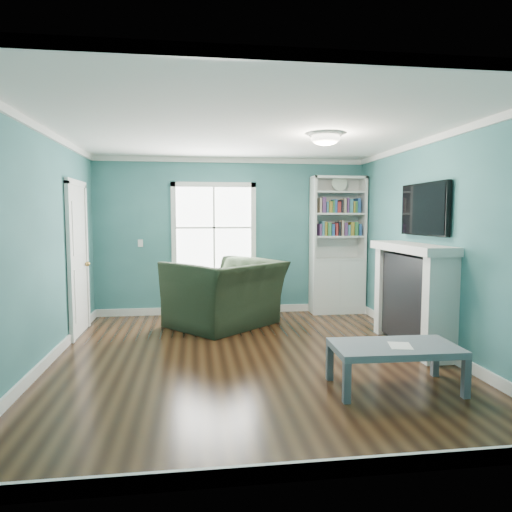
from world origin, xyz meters
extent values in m
plane|color=black|center=(0.00, 0.00, 0.00)|extent=(5.00, 5.00, 0.00)
plane|color=#316266|center=(0.00, 2.50, 1.30)|extent=(4.50, 0.00, 4.50)
plane|color=#316266|center=(0.00, -2.50, 1.30)|extent=(4.50, 0.00, 4.50)
plane|color=#316266|center=(-2.25, 0.00, 1.30)|extent=(0.00, 5.00, 5.00)
plane|color=#316266|center=(2.25, 0.00, 1.30)|extent=(0.00, 5.00, 5.00)
plane|color=white|center=(0.00, 0.00, 2.60)|extent=(5.00, 5.00, 0.00)
cube|color=white|center=(0.00, 2.48, 0.06)|extent=(4.50, 0.03, 0.12)
cube|color=white|center=(0.00, -2.48, 0.06)|extent=(4.50, 0.03, 0.12)
cube|color=white|center=(-2.23, 0.00, 0.06)|extent=(0.03, 5.00, 0.12)
cube|color=white|center=(2.23, 0.00, 0.06)|extent=(0.03, 5.00, 0.12)
cube|color=white|center=(0.00, 2.48, 2.56)|extent=(4.50, 0.04, 0.08)
cube|color=white|center=(0.00, -2.48, 2.56)|extent=(4.50, 0.04, 0.08)
cube|color=white|center=(-2.23, 0.00, 2.56)|extent=(0.04, 5.00, 0.08)
cube|color=white|center=(2.23, 0.00, 2.56)|extent=(0.04, 5.00, 0.08)
cube|color=white|center=(-0.30, 2.50, 1.45)|extent=(1.24, 0.01, 1.34)
cube|color=white|center=(-0.96, 2.48, 1.45)|extent=(0.08, 0.06, 1.50)
cube|color=white|center=(0.36, 2.48, 1.45)|extent=(0.08, 0.06, 1.50)
cube|color=white|center=(-0.30, 2.48, 0.74)|extent=(1.40, 0.06, 0.08)
cube|color=white|center=(-0.30, 2.48, 2.16)|extent=(1.40, 0.06, 0.08)
cube|color=white|center=(-0.30, 2.48, 1.45)|extent=(1.24, 0.03, 0.03)
cube|color=white|center=(-0.30, 2.48, 1.45)|extent=(0.03, 0.03, 1.34)
cube|color=silver|center=(1.77, 2.30, 0.45)|extent=(0.90, 0.35, 0.90)
cube|color=silver|center=(1.34, 2.30, 1.60)|extent=(0.04, 0.35, 1.40)
cube|color=silver|center=(2.20, 2.30, 1.60)|extent=(0.04, 0.35, 1.40)
cube|color=silver|center=(1.77, 2.46, 1.60)|extent=(0.90, 0.02, 1.40)
cube|color=silver|center=(1.77, 2.30, 2.28)|extent=(0.90, 0.35, 0.04)
cube|color=silver|center=(1.77, 2.30, 0.92)|extent=(0.84, 0.33, 0.03)
cube|color=silver|center=(1.77, 2.30, 1.30)|extent=(0.84, 0.33, 0.03)
cube|color=silver|center=(1.77, 2.30, 1.68)|extent=(0.84, 0.33, 0.03)
cube|color=silver|center=(1.77, 2.30, 2.04)|extent=(0.84, 0.33, 0.03)
cube|color=#593366|center=(1.77, 2.28, 1.43)|extent=(0.70, 0.25, 0.22)
cube|color=teal|center=(1.77, 2.28, 1.81)|extent=(0.70, 0.25, 0.22)
cylinder|color=beige|center=(1.77, 2.25, 2.19)|extent=(0.26, 0.06, 0.26)
cube|color=black|center=(2.09, 0.20, 0.60)|extent=(0.30, 1.20, 1.10)
cube|color=black|center=(2.07, 0.20, 0.40)|extent=(0.22, 0.65, 0.70)
cube|color=silver|center=(2.07, -0.47, 0.60)|extent=(0.36, 0.16, 1.20)
cube|color=silver|center=(2.07, 0.87, 0.60)|extent=(0.36, 0.16, 1.20)
cube|color=silver|center=(2.05, 0.20, 1.25)|extent=(0.44, 1.58, 0.10)
cube|color=black|center=(2.20, 0.20, 1.72)|extent=(0.06, 1.10, 0.65)
cube|color=silver|center=(-2.23, 1.40, 1.02)|extent=(0.04, 0.80, 2.05)
cube|color=white|center=(-2.22, 0.95, 1.02)|extent=(0.05, 0.08, 2.13)
cube|color=white|center=(-2.22, 1.85, 1.02)|extent=(0.05, 0.08, 2.13)
cube|color=white|center=(-2.22, 1.40, 2.09)|extent=(0.05, 0.98, 0.08)
sphere|color=#BF8C3F|center=(-2.17, 1.70, 0.95)|extent=(0.07, 0.07, 0.07)
ellipsoid|color=white|center=(0.90, 0.10, 2.54)|extent=(0.34, 0.34, 0.15)
cylinder|color=white|center=(0.90, 0.10, 2.58)|extent=(0.38, 0.38, 0.03)
cube|color=white|center=(-1.50, 2.48, 1.20)|extent=(0.08, 0.01, 0.12)
imported|color=black|center=(-0.17, 1.60, 0.66)|extent=(1.77, 1.72, 1.31)
cube|color=#4B515A|center=(0.69, -1.39, 0.18)|extent=(0.07, 0.07, 0.36)
cube|color=#4B515A|center=(1.79, -1.42, 0.18)|extent=(0.07, 0.07, 0.36)
cube|color=#4B515A|center=(0.71, -0.81, 0.18)|extent=(0.07, 0.07, 0.36)
cube|color=#4B515A|center=(1.81, -0.85, 0.18)|extent=(0.07, 0.07, 0.36)
cube|color=#525E6A|center=(1.25, -1.12, 0.39)|extent=(1.19, 0.68, 0.06)
cube|color=white|center=(1.28, -1.16, 0.43)|extent=(0.26, 0.30, 0.00)
camera|label=1|loc=(-0.62, -5.13, 1.64)|focal=32.00mm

